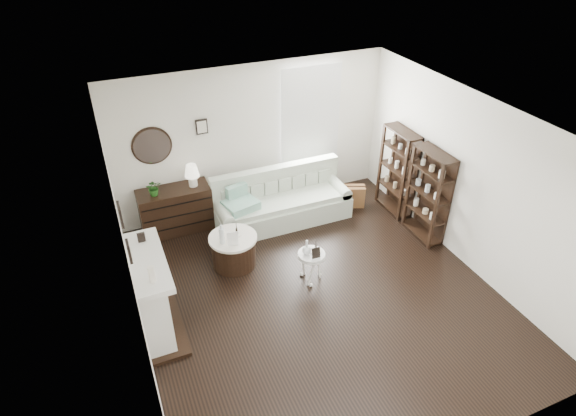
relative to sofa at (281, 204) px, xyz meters
name	(u,v)px	position (x,y,z in m)	size (l,w,h in m)	color
room	(292,121)	(0.47, 0.63, 1.29)	(5.50, 5.50, 5.50)	black
fireplace	(152,297)	(-2.57, -1.78, 0.23)	(0.50, 1.40, 1.84)	silver
shelf_unit_far	(398,171)	(2.07, -0.52, 0.49)	(0.30, 0.80, 1.60)	black
shelf_unit_near	(428,195)	(2.07, -1.42, 0.49)	(0.30, 0.80, 1.60)	black
sofa	(281,204)	(0.00, 0.00, 0.00)	(2.42, 0.84, 0.94)	beige
quilt	(241,205)	(-0.79, -0.12, 0.24)	(0.55, 0.45, 0.14)	#299865
suitcase	(348,196)	(1.33, -0.09, -0.10)	(0.63, 0.21, 0.42)	olive
dresser	(176,210)	(-1.81, 0.40, 0.09)	(1.22, 0.52, 0.81)	black
table_lamp	(192,175)	(-1.46, 0.40, 0.70)	(0.25, 0.25, 0.40)	#F0E4CA
potted_plant	(154,188)	(-2.12, 0.34, 0.64)	(0.25, 0.22, 0.28)	#1D4F16
drum_table	(234,250)	(-1.19, -0.91, -0.04)	(0.76, 0.76, 0.53)	black
pedestal_table	(311,256)	(-0.22, -1.74, 0.15)	(0.42, 0.42, 0.51)	white
eiffel_drum	(236,229)	(-1.10, -0.86, 0.31)	(0.10, 0.10, 0.18)	black
bottle_drum	(222,234)	(-1.38, -1.00, 0.38)	(0.08, 0.08, 0.33)	silver
card_frame_drum	(233,239)	(-1.24, -1.10, 0.33)	(0.17, 0.01, 0.22)	white
eiffel_ped	(316,246)	(-0.13, -1.71, 0.28)	(0.10, 0.10, 0.17)	black
flask_ped	(307,247)	(-0.29, -1.72, 0.32)	(0.13, 0.13, 0.25)	silver
card_frame_ped	(316,253)	(-0.20, -1.85, 0.28)	(0.13, 0.01, 0.17)	black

